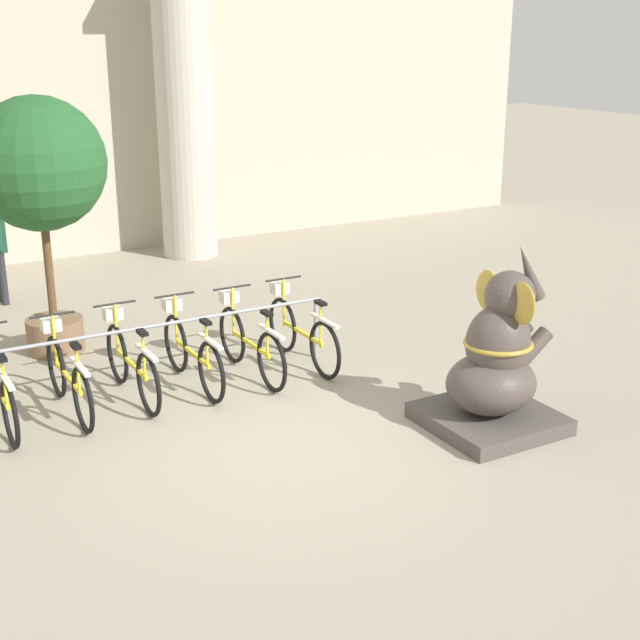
# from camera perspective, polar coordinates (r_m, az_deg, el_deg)

# --- Properties ---
(ground_plane) EXTENTS (60.00, 60.00, 0.00)m
(ground_plane) POSITION_cam_1_polar(r_m,az_deg,el_deg) (8.83, -2.12, -7.88)
(ground_plane) COLOR #9E937F
(building_facade) EXTENTS (20.00, 0.20, 6.00)m
(building_facade) POSITION_cam_1_polar(r_m,az_deg,el_deg) (16.08, -17.12, 14.32)
(building_facade) COLOR #BCB29E
(building_facade) RESTS_ON ground_plane
(column_right) EXTENTS (1.20, 1.20, 5.16)m
(column_right) POSITION_cam_1_polar(r_m,az_deg,el_deg) (15.76, -8.68, 13.46)
(column_right) COLOR #BCB7A8
(column_right) RESTS_ON ground_plane
(bike_rack) EXTENTS (4.13, 0.05, 0.77)m
(bike_rack) POSITION_cam_1_polar(r_m,az_deg,el_deg) (10.05, -10.33, -1.07)
(bike_rack) COLOR gray
(bike_rack) RESTS_ON ground_plane
(bicycle_1) EXTENTS (0.48, 1.75, 0.97)m
(bicycle_1) POSITION_cam_1_polar(r_m,az_deg,el_deg) (9.72, -15.85, -3.48)
(bicycle_1) COLOR black
(bicycle_1) RESTS_ON ground_plane
(bicycle_2) EXTENTS (0.48, 1.75, 0.97)m
(bicycle_2) POSITION_cam_1_polar(r_m,az_deg,el_deg) (9.95, -12.01, -2.67)
(bicycle_2) COLOR black
(bicycle_2) RESTS_ON ground_plane
(bicycle_3) EXTENTS (0.48, 1.75, 0.97)m
(bicycle_3) POSITION_cam_1_polar(r_m,az_deg,el_deg) (10.16, -8.23, -2.00)
(bicycle_3) COLOR black
(bicycle_3) RESTS_ON ground_plane
(bicycle_4) EXTENTS (0.48, 1.75, 0.97)m
(bicycle_4) POSITION_cam_1_polar(r_m,az_deg,el_deg) (10.38, -4.53, -1.43)
(bicycle_4) COLOR black
(bicycle_4) RESTS_ON ground_plane
(bicycle_5) EXTENTS (0.48, 1.75, 0.97)m
(bicycle_5) POSITION_cam_1_polar(r_m,az_deg,el_deg) (10.71, -1.20, -0.74)
(bicycle_5) COLOR black
(bicycle_5) RESTS_ON ground_plane
(elephant_statue) EXTENTS (1.23, 1.23, 1.90)m
(elephant_statue) POSITION_cam_1_polar(r_m,az_deg,el_deg) (9.12, 11.18, -2.96)
(elephant_statue) COLOR #4C4742
(elephant_statue) RESTS_ON ground_plane
(potted_tree) EXTENTS (1.60, 1.60, 3.15)m
(potted_tree) POSITION_cam_1_polar(r_m,az_deg,el_deg) (11.17, -17.52, 8.97)
(potted_tree) COLOR brown
(potted_tree) RESTS_ON ground_plane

